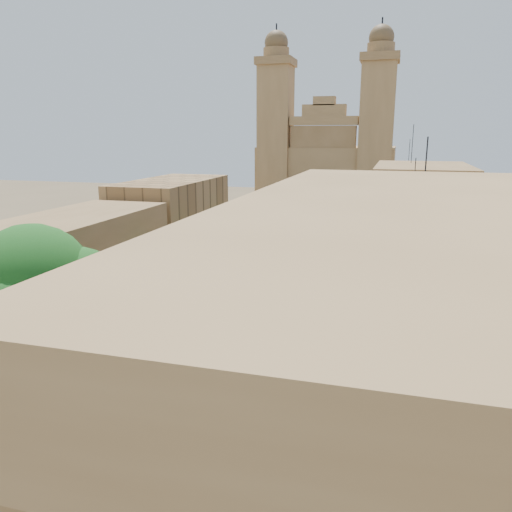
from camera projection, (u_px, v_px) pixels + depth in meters
The scene contains 32 objects.
ground at pixel (135, 424), 29.19m from camera, with size 260.00×260.00×0.00m, color brown.
road_surface at pixel (265, 282), 57.23m from camera, with size 14.00×140.00×0.01m, color black.
sidewalk_east at pixel (349, 289), 54.72m from camera, with size 5.00×140.00×0.01m, color #847156.
sidewalk_west at pixel (189, 276), 59.74m from camera, with size 5.00×140.00×0.01m, color #847156.
kerb_east at pixel (326, 286), 55.36m from camera, with size 0.25×140.00×0.12m, color #847156.
kerb_west at pixel (208, 277), 59.06m from camera, with size 0.25×140.00×0.12m, color #847156.
townhouse_a at pixel (436, 385), 20.65m from camera, with size 9.00×14.00×16.40m.
townhouse_b at pixel (421, 298), 33.91m from camera, with size 9.00×14.00×14.90m.
townhouse_c at pixel (417, 239), 46.69m from camera, with size 9.00×14.00×17.40m.
townhouse_d at pixel (413, 222), 59.96m from camera, with size 9.00×14.00×15.90m.
west_wall at pixel (123, 291), 50.97m from camera, with size 1.00×40.00×1.80m, color olive.
west_building_low at pixel (61, 261), 49.77m from camera, with size 10.00×28.00×8.40m, color brown.
west_building_mid at pixel (172, 214), 73.88m from camera, with size 10.00×22.00×10.00m, color olive.
church at pixel (327, 170), 100.40m from camera, with size 28.00×22.50×36.30m.
ficus_tree at pixel (35, 288), 33.91m from camera, with size 10.73×9.87×10.73m.
street_tree_a at pixel (98, 295), 42.27m from camera, with size 3.16×3.16×4.86m.
street_tree_b at pixel (161, 260), 53.47m from camera, with size 3.23×3.23×4.96m.
street_tree_c at pixel (203, 238), 64.68m from camera, with size 3.26×3.26×5.01m.
street_tree_d at pixel (232, 223), 75.89m from camera, with size 3.29×3.29×5.06m.
red_truck at pixel (170, 355), 34.60m from camera, with size 3.07×6.48×3.67m.
olive_pickup at pixel (306, 308), 45.95m from camera, with size 2.46×4.68×1.86m.
bus_green_north at pixel (121, 342), 37.53m from camera, with size 2.10×8.97×2.50m, color #236742.
bus_red_east at pixel (284, 331), 39.26m from camera, with size 2.36×10.09×2.81m, color red.
bus_cream_east at pixel (318, 284), 52.25m from camera, with size 2.04×8.72×2.43m, color beige.
car_blue_a at pixel (185, 324), 42.58m from camera, with size 1.62×4.02×1.37m, color #3766AE.
car_white_a at pixel (220, 289), 52.65m from camera, with size 1.26×3.62×1.19m, color silver.
car_cream at pixel (276, 310), 46.26m from camera, with size 1.97×4.28×1.19m, color tan.
car_dkblue at pixel (271, 248), 71.11m from camera, with size 1.76×4.33×1.26m, color #0F1245.
car_white_b at pixel (286, 259), 65.00m from camera, with size 1.68×4.17×1.42m, color silver.
car_blue_b at pixel (292, 238), 78.68m from camera, with size 1.29×3.69×1.22m, color #3372B6.
pedestrian_a at pixel (321, 360), 35.72m from camera, with size 0.56×0.37×1.55m, color #25222B.
pedestrian_c at pixel (322, 345), 38.08m from camera, with size 1.01×0.42×1.72m, color #34343A.
Camera 1 is at (13.88, -23.10, 16.50)m, focal length 35.00 mm.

